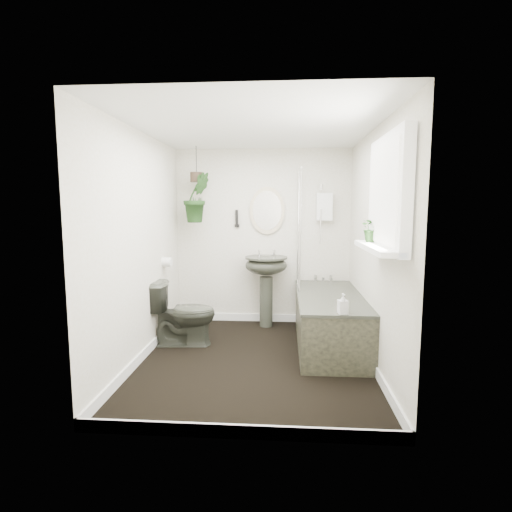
{
  "coord_description": "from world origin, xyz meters",
  "views": [
    {
      "loc": [
        0.29,
        -3.89,
        1.55
      ],
      "look_at": [
        0.0,
        0.15,
        1.05
      ],
      "focal_mm": 28.0,
      "sensor_mm": 36.0,
      "label": 1
    }
  ],
  "objects": [
    {
      "name": "soap_bottle",
      "position": [
        0.83,
        -0.29,
        0.67
      ],
      "size": [
        0.1,
        0.1,
        0.19
      ],
      "primitive_type": "imported",
      "rotation": [
        0.0,
        0.0,
        0.21
      ],
      "color": "black",
      "rests_on": "bathtub"
    },
    {
      "name": "toilet_roll_holder",
      "position": [
        -1.1,
        0.7,
        0.9
      ],
      "size": [
        0.11,
        0.11,
        0.11
      ],
      "primitive_type": "cylinder",
      "rotation": [
        0.0,
        1.57,
        0.0
      ],
      "color": "white",
      "rests_on": "wall_left"
    },
    {
      "name": "wall_sconce",
      "position": [
        -0.34,
        1.36,
        1.4
      ],
      "size": [
        0.04,
        0.04,
        0.22
      ],
      "primitive_type": "cylinder",
      "color": "black",
      "rests_on": "wall_back"
    },
    {
      "name": "wall_left",
      "position": [
        -1.16,
        0.0,
        1.15
      ],
      "size": [
        0.02,
        2.8,
        2.3
      ],
      "primitive_type": "cube",
      "color": "silver",
      "rests_on": "ground"
    },
    {
      "name": "pedestal_sink",
      "position": [
        0.06,
        1.18,
        0.46
      ],
      "size": [
        0.64,
        0.58,
        0.92
      ],
      "primitive_type": null,
      "rotation": [
        0.0,
        0.0,
        0.25
      ],
      "color": "#2D2F27",
      "rests_on": "floor"
    },
    {
      "name": "shower_box",
      "position": [
        0.8,
        1.34,
        1.55
      ],
      "size": [
        0.2,
        0.1,
        0.35
      ],
      "primitive_type": "cube",
      "color": "white",
      "rests_on": "wall_back"
    },
    {
      "name": "skirting",
      "position": [
        0.0,
        0.0,
        0.05
      ],
      "size": [
        2.3,
        2.8,
        0.1
      ],
      "primitive_type": "cube",
      "color": "white",
      "rests_on": "floor"
    },
    {
      "name": "floor",
      "position": [
        0.0,
        0.0,
        -0.01
      ],
      "size": [
        2.3,
        2.8,
        0.02
      ],
      "primitive_type": "cube",
      "color": "black",
      "rests_on": "ground"
    },
    {
      "name": "wall_right",
      "position": [
        1.16,
        0.0,
        1.15
      ],
      "size": [
        0.02,
        2.8,
        2.3
      ],
      "primitive_type": "cube",
      "color": "silver",
      "rests_on": "ground"
    },
    {
      "name": "bath_screen",
      "position": [
        0.47,
        0.99,
        1.28
      ],
      "size": [
        0.04,
        0.72,
        1.4
      ],
      "primitive_type": null,
      "color": "silver",
      "rests_on": "bathtub"
    },
    {
      "name": "bathtub",
      "position": [
        0.8,
        0.5,
        0.29
      ],
      "size": [
        0.72,
        1.72,
        0.58
      ],
      "primitive_type": null,
      "color": "#2D2F27",
      "rests_on": "floor"
    },
    {
      "name": "sill_plant",
      "position": [
        1.05,
        -0.4,
        1.37
      ],
      "size": [
        0.26,
        0.24,
        0.25
      ],
      "primitive_type": "imported",
      "rotation": [
        0.0,
        0.0,
        0.24
      ],
      "color": "black",
      "rests_on": "window_sill"
    },
    {
      "name": "hanging_pot",
      "position": [
        -0.82,
        1.13,
        1.92
      ],
      "size": [
        0.16,
        0.16,
        0.12
      ],
      "primitive_type": "cylinder",
      "color": "#34271B",
      "rests_on": "ceiling"
    },
    {
      "name": "hanging_plant",
      "position": [
        -0.82,
        1.13,
        1.67
      ],
      "size": [
        0.44,
        0.43,
        0.63
      ],
      "primitive_type": "imported",
      "rotation": [
        0.0,
        0.0,
        0.64
      ],
      "color": "black",
      "rests_on": "ceiling"
    },
    {
      "name": "oval_mirror",
      "position": [
        0.06,
        1.37,
        1.5
      ],
      "size": [
        0.46,
        0.03,
        0.62
      ],
      "primitive_type": "ellipsoid",
      "color": "beige",
      "rests_on": "wall_back"
    },
    {
      "name": "toilet",
      "position": [
        -0.84,
        0.42,
        0.36
      ],
      "size": [
        0.74,
        0.46,
        0.72
      ],
      "primitive_type": "imported",
      "rotation": [
        0.0,
        0.0,
        1.65
      ],
      "color": "#2D2F27",
      "rests_on": "floor"
    },
    {
      "name": "wall_front",
      "position": [
        0.0,
        -1.41,
        1.15
      ],
      "size": [
        2.3,
        0.02,
        2.3
      ],
      "primitive_type": "cube",
      "color": "silver",
      "rests_on": "ground"
    },
    {
      "name": "ceiling",
      "position": [
        0.0,
        0.0,
        2.31
      ],
      "size": [
        2.3,
        2.8,
        0.02
      ],
      "primitive_type": "cube",
      "color": "white",
      "rests_on": "ground"
    },
    {
      "name": "wall_back",
      "position": [
        0.0,
        1.41,
        1.15
      ],
      "size": [
        2.3,
        0.02,
        2.3
      ],
      "primitive_type": "cube",
      "color": "silver",
      "rests_on": "ground"
    },
    {
      "name": "window_recess",
      "position": [
        1.09,
        -0.7,
        1.65
      ],
      "size": [
        0.08,
        1.0,
        0.9
      ],
      "primitive_type": "cube",
      "color": "white",
      "rests_on": "wall_right"
    },
    {
      "name": "window_sill",
      "position": [
        1.02,
        -0.7,
        1.23
      ],
      "size": [
        0.18,
        1.0,
        0.04
      ],
      "primitive_type": "cube",
      "color": "white",
      "rests_on": "wall_right"
    },
    {
      "name": "window_blinds",
      "position": [
        1.04,
        -0.7,
        1.65
      ],
      "size": [
        0.01,
        0.86,
        0.76
      ],
      "primitive_type": "cube",
      "color": "white",
      "rests_on": "wall_right"
    }
  ]
}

